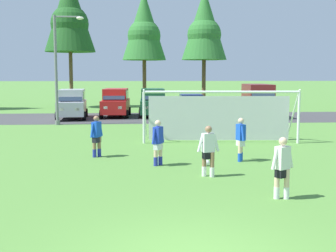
{
  "coord_description": "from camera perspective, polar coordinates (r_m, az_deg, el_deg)",
  "views": [
    {
      "loc": [
        -0.92,
        -7.34,
        3.25
      ],
      "look_at": [
        0.1,
        7.76,
        1.47
      ],
      "focal_mm": 46.91,
      "sensor_mm": 36.0,
      "label": 1
    }
  ],
  "objects": [
    {
      "name": "ground_plane",
      "position": [
        22.59,
        -1.5,
        -1.57
      ],
      "size": [
        400.0,
        400.0,
        0.0
      ],
      "primitive_type": "plane",
      "color": "#518438"
    },
    {
      "name": "parking_lot_strip",
      "position": [
        33.28,
        -2.27,
        1.1
      ],
      "size": [
        52.0,
        8.4,
        0.01
      ],
      "primitive_type": "cube",
      "color": "#3D3D3F",
      "rests_on": "ground"
    },
    {
      "name": "soccer_ball",
      "position": [
        15.8,
        5.06,
        -4.79
      ],
      "size": [
        0.22,
        0.22,
        0.22
      ],
      "color": "white",
      "rests_on": "ground"
    },
    {
      "name": "soccer_goal",
      "position": [
        21.64,
        6.69,
        1.46
      ],
      "size": [
        7.53,
        2.45,
        2.57
      ],
      "color": "white",
      "rests_on": "ground"
    },
    {
      "name": "player_striker_near",
      "position": [
        15.7,
        -1.31,
        -2.2
      ],
      "size": [
        0.5,
        0.64,
        1.64
      ],
      "color": "beige",
      "rests_on": "ground"
    },
    {
      "name": "player_midfield_center",
      "position": [
        11.88,
        14.62,
        -5.31
      ],
      "size": [
        0.71,
        0.4,
        1.64
      ],
      "color": "beige",
      "rests_on": "ground"
    },
    {
      "name": "player_defender_far",
      "position": [
        16.72,
        9.42,
        -1.74
      ],
      "size": [
        0.32,
        0.75,
        1.64
      ],
      "color": "beige",
      "rests_on": "ground"
    },
    {
      "name": "player_winger_right",
      "position": [
        14.05,
        5.25,
        -3.28
      ],
      "size": [
        0.75,
        0.33,
        1.64
      ],
      "color": "#936B4C",
      "rests_on": "ground"
    },
    {
      "name": "player_trailing_back",
      "position": [
        17.56,
        -9.26,
        -1.34
      ],
      "size": [
        0.47,
        0.66,
        1.64
      ],
      "color": "#936B4C",
      "rests_on": "ground"
    },
    {
      "name": "parked_car_slot_far_left",
      "position": [
        33.23,
        -12.36,
        2.86
      ],
      "size": [
        2.39,
        4.73,
        2.16
      ],
      "color": "#B2B2BC",
      "rests_on": "ground"
    },
    {
      "name": "parked_car_slot_left",
      "position": [
        34.3,
        -6.8,
        3.08
      ],
      "size": [
        2.28,
        4.68,
        2.16
      ],
      "color": "red",
      "rests_on": "ground"
    },
    {
      "name": "parked_car_slot_center_left",
      "position": [
        34.02,
        -1.99,
        3.09
      ],
      "size": [
        2.19,
        4.63,
        2.16
      ],
      "color": "#194C2D",
      "rests_on": "ground"
    },
    {
      "name": "parked_car_slot_center",
      "position": [
        34.34,
        3.04,
        2.73
      ],
      "size": [
        2.08,
        4.22,
        1.72
      ],
      "color": "navy",
      "rests_on": "ground"
    },
    {
      "name": "parked_car_slot_center_right",
      "position": [
        34.22,
        11.58,
        3.37
      ],
      "size": [
        2.45,
        4.93,
        2.52
      ],
      "color": "maroon",
      "rests_on": "ground"
    },
    {
      "name": "tree_mid_left",
      "position": [
        45.1,
        -12.68,
        13.92
      ],
      "size": [
        4.93,
        4.93,
        13.14
      ],
      "color": "brown",
      "rests_on": "ground"
    },
    {
      "name": "tree_center_back",
      "position": [
        42.71,
        -3.13,
        12.61
      ],
      "size": [
        4.17,
        4.17,
        11.13
      ],
      "color": "brown",
      "rests_on": "ground"
    },
    {
      "name": "tree_mid_right",
      "position": [
        41.27,
        4.74,
        12.74
      ],
      "size": [
        4.15,
        4.15,
        11.06
      ],
      "color": "brown",
      "rests_on": "ground"
    },
    {
      "name": "street_lamp",
      "position": [
        29.21,
        -13.99,
        7.25
      ],
      "size": [
        2.0,
        0.32,
        7.0
      ],
      "color": "slate",
      "rests_on": "ground"
    }
  ]
}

